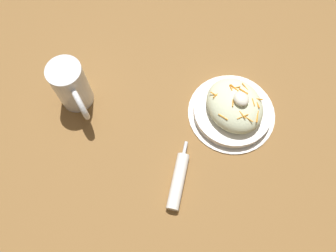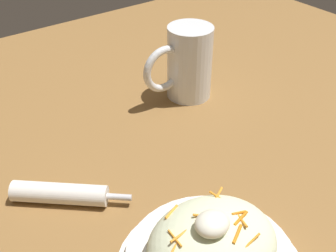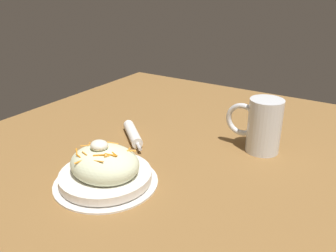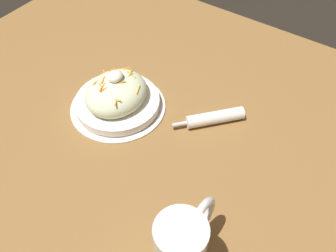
{
  "view_description": "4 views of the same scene",
  "coord_description": "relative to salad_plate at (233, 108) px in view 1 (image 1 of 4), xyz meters",
  "views": [
    {
      "loc": [
        0.41,
        -0.19,
        0.82
      ],
      "look_at": [
        0.14,
        -0.04,
        0.07
      ],
      "focal_mm": 35.11,
      "sensor_mm": 36.0,
      "label": 1
    },
    {
      "loc": [
        0.41,
        0.38,
        0.45
      ],
      "look_at": [
        0.09,
        -0.05,
        0.08
      ],
      "focal_mm": 45.68,
      "sensor_mm": 36.0,
      "label": 2
    },
    {
      "loc": [
        -0.32,
        0.65,
        0.43
      ],
      "look_at": [
        0.13,
        -0.07,
        0.07
      ],
      "focal_mm": 37.12,
      "sensor_mm": 36.0,
      "label": 3
    },
    {
      "loc": [
        -0.31,
        -0.33,
        0.68
      ],
      "look_at": [
        0.13,
        -0.03,
        0.08
      ],
      "focal_mm": 40.55,
      "sensor_mm": 36.0,
      "label": 4
    }
  ],
  "objects": [
    {
      "name": "napkin_roll",
      "position": [
        0.09,
        -0.22,
        -0.02
      ],
      "size": [
        0.15,
        0.13,
        0.03
      ],
      "color": "white",
      "rests_on": "ground_plane"
    },
    {
      "name": "ground_plane",
      "position": [
        -0.17,
        -0.15,
        -0.03
      ],
      "size": [
        1.43,
        1.43,
        0.0
      ],
      "primitive_type": "plane",
      "color": "olive"
    },
    {
      "name": "beer_mug",
      "position": [
        -0.24,
        -0.35,
        0.03
      ],
      "size": [
        0.15,
        0.09,
        0.15
      ],
      "color": "white",
      "rests_on": "ground_plane"
    },
    {
      "name": "salad_plate",
      "position": [
        0.0,
        0.0,
        0.0
      ],
      "size": [
        0.24,
        0.24,
        0.11
      ],
      "color": "white",
      "rests_on": "ground_plane"
    }
  ]
}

